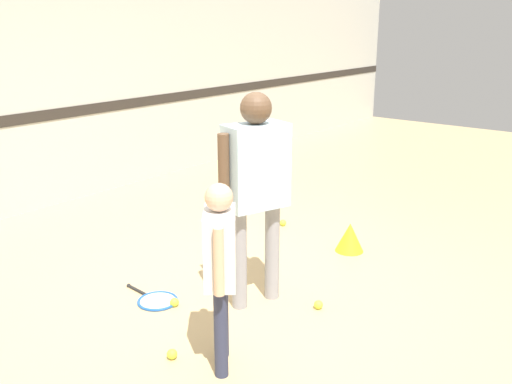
# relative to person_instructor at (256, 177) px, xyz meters

# --- Properties ---
(ground_plane) EXTENTS (16.00, 16.00, 0.00)m
(ground_plane) POSITION_rel_person_instructor_xyz_m (0.18, 0.11, -0.97)
(ground_plane) COLOR tan
(wall_back) EXTENTS (16.00, 0.07, 3.20)m
(wall_back) POSITION_rel_person_instructor_xyz_m (0.18, 3.27, 0.63)
(wall_back) COLOR beige
(wall_back) RESTS_ON ground_plane
(person_instructor) EXTENTS (0.57, 0.37, 1.56)m
(person_instructor) POSITION_rel_person_instructor_xyz_m (0.00, 0.00, 0.00)
(person_instructor) COLOR gray
(person_instructor) RESTS_ON ground_plane
(person_student_left) EXTENTS (0.36, 0.35, 1.16)m
(person_student_left) POSITION_rel_person_instructor_xyz_m (-0.77, -0.34, -0.25)
(person_student_left) COLOR #2D334C
(person_student_left) RESTS_ON ground_plane
(racket_spare_on_floor) EXTENTS (0.33, 0.55, 0.03)m
(racket_spare_on_floor) POSITION_rel_person_instructor_xyz_m (-0.46, 0.59, -0.96)
(racket_spare_on_floor) COLOR blue
(racket_spare_on_floor) RESTS_ON ground_plane
(tennis_ball_near_instructor) EXTENTS (0.07, 0.07, 0.07)m
(tennis_ball_near_instructor) POSITION_rel_person_instructor_xyz_m (0.20, -0.43, -0.93)
(tennis_ball_near_instructor) COLOR #CCE038
(tennis_ball_near_instructor) RESTS_ON ground_plane
(tennis_ball_by_spare_racket) EXTENTS (0.07, 0.07, 0.07)m
(tennis_ball_by_spare_racket) POSITION_rel_person_instructor_xyz_m (-0.43, 0.43, -0.93)
(tennis_ball_by_spare_racket) COLOR #CCE038
(tennis_ball_by_spare_racket) RESTS_ON ground_plane
(tennis_ball_stray_left) EXTENTS (0.07, 0.07, 0.07)m
(tennis_ball_stray_left) POSITION_rel_person_instructor_xyz_m (1.45, 0.80, -0.93)
(tennis_ball_stray_left) COLOR #CCE038
(tennis_ball_stray_left) RESTS_ON ground_plane
(tennis_ball_stray_right) EXTENTS (0.07, 0.07, 0.07)m
(tennis_ball_stray_right) POSITION_rel_person_instructor_xyz_m (-0.92, -0.06, -0.93)
(tennis_ball_stray_right) COLOR #CCE038
(tennis_ball_stray_right) RESTS_ON ground_plane
(training_cone) EXTENTS (0.26, 0.26, 0.27)m
(training_cone) POSITION_rel_person_instructor_xyz_m (1.29, -0.06, -0.83)
(training_cone) COLOR yellow
(training_cone) RESTS_ON ground_plane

